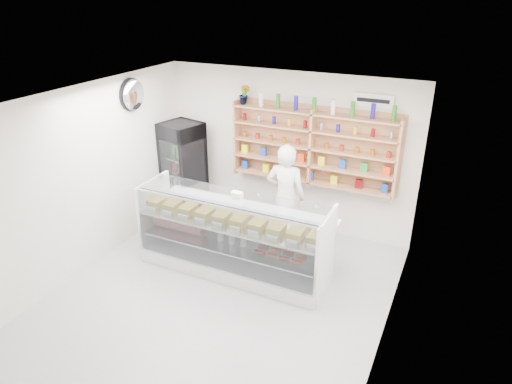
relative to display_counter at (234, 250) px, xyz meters
The scene contains 8 objects.
room 1.27m from the display_counter, 79.56° to the right, with size 5.00×5.00×5.00m.
display_counter is the anchor object (origin of this frame).
shop_worker 1.24m from the display_counter, 67.77° to the left, with size 0.66×0.43×1.81m, color silver.
drinks_cooler 2.20m from the display_counter, 143.73° to the left, with size 0.78×0.77×1.82m.
wall_shelving 2.14m from the display_counter, 68.80° to the left, with size 2.84×0.28×1.33m.
potted_plant 2.66m from the display_counter, 110.82° to the left, with size 0.19×0.15×0.34m, color #1E6626.
security_mirror 2.97m from the display_counter, 166.55° to the left, with size 0.15×0.50×0.50m, color silver.
wall_sign 3.14m from the display_counter, 48.93° to the left, with size 0.62×0.03×0.20m, color white.
Camera 1 is at (2.74, -4.57, 4.06)m, focal length 32.00 mm.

